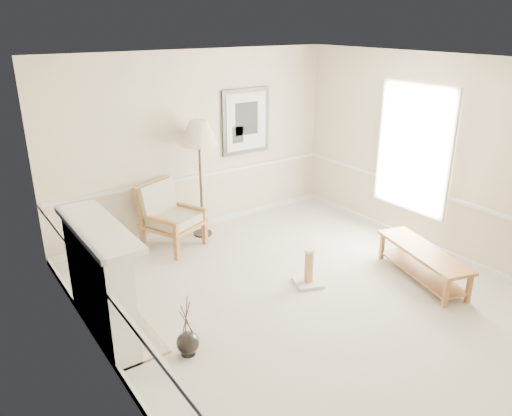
{
  "coord_description": "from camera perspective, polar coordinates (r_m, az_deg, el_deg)",
  "views": [
    {
      "loc": [
        -3.65,
        -4.3,
        3.34
      ],
      "look_at": [
        -0.22,
        0.7,
        1.02
      ],
      "focal_mm": 35.0,
      "sensor_mm": 36.0,
      "label": 1
    }
  ],
  "objects": [
    {
      "name": "armchair",
      "position": [
        7.76,
        -10.11,
        -0.52
      ],
      "size": [
        1.02,
        1.05,
        1.01
      ],
      "rotation": [
        0.0,
        0.0,
        0.41
      ],
      "color": "olive",
      "rests_on": "ground"
    },
    {
      "name": "fireplace",
      "position": [
        5.74,
        -17.31,
        -8.16
      ],
      "size": [
        0.64,
        1.64,
        1.31
      ],
      "color": "white",
      "rests_on": "ground"
    },
    {
      "name": "room",
      "position": [
        5.97,
        6.3,
        6.5
      ],
      "size": [
        5.04,
        5.54,
        2.92
      ],
      "color": "beige",
      "rests_on": "ground"
    },
    {
      "name": "floor_lamp",
      "position": [
        7.76,
        -6.56,
        8.15
      ],
      "size": [
        0.65,
        0.65,
        1.88
      ],
      "rotation": [
        0.0,
        0.0,
        -0.1
      ],
      "color": "black",
      "rests_on": "ground"
    },
    {
      "name": "scratching_post",
      "position": [
        6.72,
        6.03,
        -7.43
      ],
      "size": [
        0.46,
        0.46,
        0.51
      ],
      "rotation": [
        0.0,
        0.0,
        -0.37
      ],
      "color": "white",
      "rests_on": "ground"
    },
    {
      "name": "bench",
      "position": [
        7.12,
        18.52,
        -5.59
      ],
      "size": [
        0.84,
        1.6,
        0.44
      ],
      "rotation": [
        0.0,
        0.0,
        -0.26
      ],
      "color": "olive",
      "rests_on": "ground"
    },
    {
      "name": "ground",
      "position": [
        6.55,
        5.16,
        -9.81
      ],
      "size": [
        5.5,
        5.5,
        0.0
      ],
      "primitive_type": "plane",
      "color": "silver",
      "rests_on": "ground"
    },
    {
      "name": "floor_vase",
      "position": [
        5.49,
        -7.8,
        -15.09
      ],
      "size": [
        0.24,
        0.24,
        0.71
      ],
      "rotation": [
        0.0,
        0.0,
        0.1
      ],
      "color": "black",
      "rests_on": "ground"
    }
  ]
}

